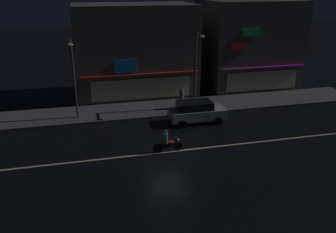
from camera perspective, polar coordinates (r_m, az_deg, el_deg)
The scene contains 11 objects.
ground_plane at distance 21.93m, azimuth -0.03°, elevation -5.89°, with size 140.00×140.00×0.00m, color black.
lane_divider_stripe at distance 21.93m, azimuth -0.03°, elevation -5.88°, with size 36.81×0.16×0.01m, color beige.
sidewalk_far at distance 29.07m, azimuth -3.70°, elevation 1.20°, with size 38.74×3.97×0.14m, color #4C4C4F.
storefront_left_block at distance 36.98m, azimuth 12.87°, elevation 11.73°, with size 8.99×7.80×8.49m.
storefront_center_block at distance 32.98m, azimuth -5.48°, elevation 10.88°, with size 10.92×6.58×8.28m.
streetlamp_west at distance 26.71m, azimuth -15.37°, elevation 7.01°, with size 0.44×1.64×6.06m.
streetlamp_mid at distance 28.12m, azimuth 4.72°, elevation 8.63°, with size 0.44×1.64×6.29m.
pedestrian_on_sidewalk at distance 28.86m, azimuth 2.25°, elevation 3.02°, with size 0.42×0.42×1.86m.
parked_car_near_kerb at distance 26.33m, azimuth 4.72°, elevation 0.86°, with size 4.30×1.98×1.67m.
motorcycle_lead at distance 21.69m, azimuth -0.18°, elevation -4.35°, with size 1.90×0.60×1.52m.
traffic_cone at distance 27.27m, azimuth 6.91°, elevation 0.17°, with size 0.36×0.36×0.55m, color orange.
Camera 1 is at (-4.56, -18.99, 9.98)m, focal length 36.84 mm.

